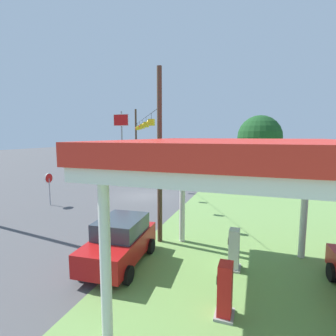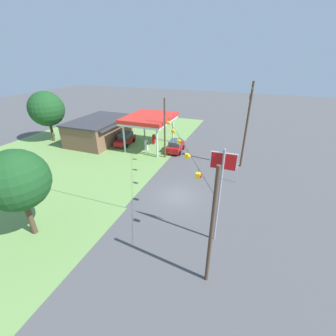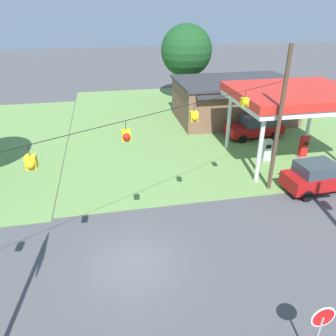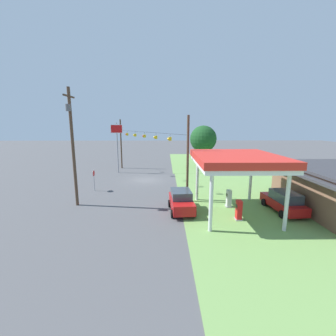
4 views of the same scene
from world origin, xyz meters
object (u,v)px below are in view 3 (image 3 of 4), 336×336
(fuel_pump_far, at_px, (303,148))
(stop_sign_roadside, at_px, (321,324))
(fuel_pump_near, at_px, (267,151))
(car_at_pumps_rear, at_px, (256,127))
(gas_station_canopy, at_px, (294,97))
(gas_station_store, at_px, (234,100))
(car_at_pumps_front, at_px, (317,177))
(tree_behind_station, at_px, (186,51))

(fuel_pump_far, xyz_separation_m, stop_sign_roadside, (-8.38, -14.31, 1.02))
(fuel_pump_near, relative_size, car_at_pumps_rear, 0.34)
(car_at_pumps_rear, relative_size, stop_sign_roadside, 1.97)
(fuel_pump_near, bearing_deg, fuel_pump_far, 0.00)
(gas_station_canopy, relative_size, stop_sign_roadside, 3.33)
(car_at_pumps_rear, bearing_deg, gas_station_store, -92.98)
(car_at_pumps_front, bearing_deg, stop_sign_roadside, -127.76)
(gas_station_canopy, relative_size, tree_behind_station, 0.99)
(car_at_pumps_rear, bearing_deg, fuel_pump_far, 106.63)
(gas_station_canopy, bearing_deg, fuel_pump_far, -0.06)
(car_at_pumps_front, bearing_deg, fuel_pump_far, 63.17)
(gas_station_canopy, distance_m, car_at_pumps_rear, 5.89)
(fuel_pump_near, bearing_deg, stop_sign_roadside, -110.88)
(fuel_pump_far, bearing_deg, tree_behind_station, 105.15)
(gas_station_store, distance_m, fuel_pump_far, 9.73)
(fuel_pump_far, relative_size, car_at_pumps_rear, 0.34)
(gas_station_store, relative_size, fuel_pump_far, 6.69)
(car_at_pumps_front, xyz_separation_m, car_at_pumps_rear, (0.18, 9.10, -0.01))
(gas_station_store, height_order, fuel_pump_near, gas_station_store)
(gas_station_store, bearing_deg, car_at_pumps_front, -90.37)
(gas_station_canopy, bearing_deg, car_at_pumps_rear, 93.21)
(fuel_pump_far, distance_m, car_at_pumps_rear, 4.87)
(fuel_pump_near, bearing_deg, tree_behind_station, 95.84)
(car_at_pumps_front, bearing_deg, gas_station_store, 85.45)
(car_at_pumps_front, bearing_deg, gas_station_canopy, 80.34)
(fuel_pump_far, relative_size, stop_sign_roadside, 0.67)
(car_at_pumps_front, relative_size, car_at_pumps_rear, 0.86)
(fuel_pump_far, bearing_deg, gas_station_canopy, 179.94)
(fuel_pump_near, bearing_deg, car_at_pumps_front, -77.30)
(car_at_pumps_front, height_order, car_at_pumps_rear, car_at_pumps_front)
(gas_station_canopy, distance_m, stop_sign_roadside, 16.16)
(gas_station_canopy, relative_size, gas_station_store, 0.75)
(fuel_pump_far, height_order, car_at_pumps_rear, car_at_pumps_rear)
(car_at_pumps_rear, height_order, stop_sign_roadside, stop_sign_roadside)
(stop_sign_roadside, relative_size, tree_behind_station, 0.30)
(gas_station_canopy, distance_m, tree_behind_station, 17.67)
(car_at_pumps_rear, bearing_deg, car_at_pumps_front, 84.83)
(stop_sign_roadside, bearing_deg, car_at_pumps_front, -123.59)
(gas_station_canopy, xyz_separation_m, car_at_pumps_front, (-0.44, -4.55, -3.72))
(car_at_pumps_front, height_order, stop_sign_roadside, stop_sign_roadside)
(gas_station_store, xyz_separation_m, fuel_pump_near, (-1.12, -9.49, -1.17))
(stop_sign_roadside, height_order, tree_behind_station, tree_behind_station)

